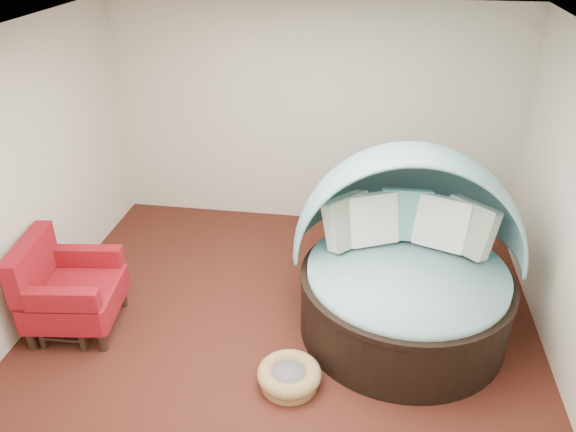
# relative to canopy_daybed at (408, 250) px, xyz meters

# --- Properties ---
(floor) EXTENTS (5.00, 5.00, 0.00)m
(floor) POSITION_rel_canopy_daybed_xyz_m (-1.15, -0.45, -0.85)
(floor) COLOR #4A1C15
(floor) RESTS_ON ground
(wall_back) EXTENTS (5.00, 0.00, 5.00)m
(wall_back) POSITION_rel_canopy_daybed_xyz_m (-1.15, 2.05, 0.55)
(wall_back) COLOR beige
(wall_back) RESTS_ON floor
(wall_left) EXTENTS (0.00, 5.00, 5.00)m
(wall_left) POSITION_rel_canopy_daybed_xyz_m (-3.65, -0.45, 0.55)
(wall_left) COLOR beige
(wall_left) RESTS_ON floor
(ceiling) EXTENTS (5.00, 5.00, 0.00)m
(ceiling) POSITION_rel_canopy_daybed_xyz_m (-1.15, -0.45, 1.95)
(ceiling) COLOR white
(ceiling) RESTS_ON wall_back
(canopy_daybed) EXTENTS (2.20, 2.07, 1.83)m
(canopy_daybed) POSITION_rel_canopy_daybed_xyz_m (0.00, 0.00, 0.00)
(canopy_daybed) COLOR black
(canopy_daybed) RESTS_ON floor
(pet_basket) EXTENTS (0.72, 0.72, 0.20)m
(pet_basket) POSITION_rel_canopy_daybed_xyz_m (-0.97, -1.02, -0.75)
(pet_basket) COLOR olive
(pet_basket) RESTS_ON floor
(red_armchair) EXTENTS (0.95, 0.95, 0.99)m
(red_armchair) POSITION_rel_canopy_daybed_xyz_m (-3.21, -0.56, -0.39)
(red_armchair) COLOR black
(red_armchair) RESTS_ON floor
(side_table) EXTENTS (0.51, 0.51, 0.47)m
(side_table) POSITION_rel_canopy_daybed_xyz_m (-3.15, -0.69, -0.54)
(side_table) COLOR black
(side_table) RESTS_ON floor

